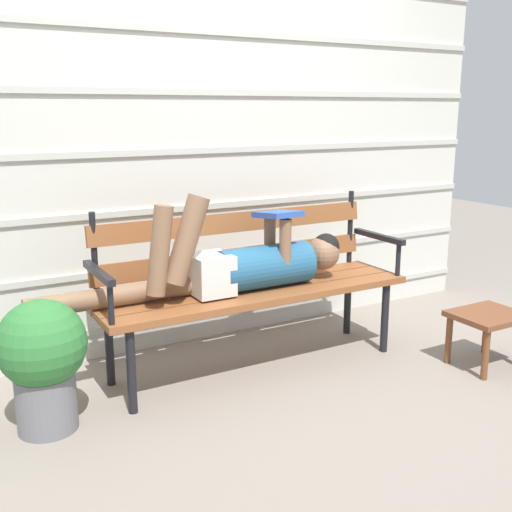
% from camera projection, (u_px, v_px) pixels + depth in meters
% --- Properties ---
extents(ground_plane, '(12.00, 12.00, 0.00)m').
position_uv_depth(ground_plane, '(266.00, 373.00, 3.34)').
color(ground_plane, gray).
extents(house_siding, '(4.08, 0.08, 2.32)m').
position_uv_depth(house_siding, '(207.00, 150.00, 3.65)').
color(house_siding, beige).
rests_on(house_siding, ground).
extents(park_bench, '(1.74, 0.47, 0.90)m').
position_uv_depth(park_bench, '(250.00, 277.00, 3.37)').
color(park_bench, brown).
rests_on(park_bench, ground).
extents(reclining_person, '(1.72, 0.26, 0.55)m').
position_uv_depth(reclining_person, '(241.00, 264.00, 3.24)').
color(reclining_person, '#23567A').
extents(footstool, '(0.38, 0.32, 0.31)m').
position_uv_depth(footstool, '(488.00, 323.00, 3.39)').
color(footstool, brown).
rests_on(footstool, ground).
extents(potted_plant, '(0.39, 0.39, 0.60)m').
position_uv_depth(potted_plant, '(43.00, 357.00, 2.69)').
color(potted_plant, slate).
rests_on(potted_plant, ground).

